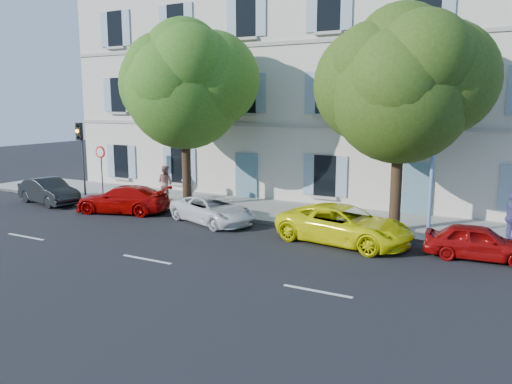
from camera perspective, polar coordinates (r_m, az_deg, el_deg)
The scene contains 17 objects.
ground at distance 20.04m, azimuth -4.91°, elevation -4.62°, with size 90.00×90.00×0.00m, color black.
sidewalk at distance 23.77m, azimuth 0.95°, elevation -2.07°, with size 36.00×4.50×0.15m, color #A09E96.
kerb at distance 21.91m, azimuth -1.66°, elevation -3.10°, with size 36.00×0.16×0.16m, color #9E998E.
building at distance 28.49m, azimuth 6.42°, elevation 11.86°, with size 28.00×7.00×12.00m, color beige.
car_dark_sedan at distance 27.65m, azimuth -22.61°, elevation 0.09°, with size 1.39×3.98×1.31m, color black.
car_red_coupe at distance 24.24m, azimuth -15.00°, elevation -0.80°, with size 1.80×4.43×1.29m, color #A30604.
car_white_coupe at distance 21.49m, azimuth -4.97°, elevation -2.03°, with size 1.92×4.16×1.16m, color white.
car_yellow_supercar at distance 18.57m, azimuth 10.06°, elevation -3.70°, with size 2.31×5.01×1.39m, color #EEEA0A.
car_red_hatchback at distance 18.02m, azimuth 24.09°, elevation -5.23°, with size 1.37×3.41×1.16m, color #920909.
tree_left at distance 24.14m, azimuth -8.16°, elevation 11.40°, with size 5.54×5.54×8.59m.
tree_right at distance 19.87m, azimuth 16.21°, elevation 10.84°, with size 5.39×5.39×8.30m.
traffic_light at distance 28.41m, azimuth -19.41°, elevation 5.29°, with size 0.32×0.44×3.93m.
road_sign at distance 27.42m, azimuth -17.30°, elevation 3.44°, with size 0.63×0.09×2.74m.
street_lamp at distance 19.20m, azimuth 19.68°, elevation 7.08°, with size 0.28×1.55×7.25m.
pedestrian_a at distance 25.21m, azimuth -7.81°, elevation 0.69°, with size 0.62×0.41×1.71m, color silver.
pedestrian_b at distance 26.17m, azimuth -10.36°, elevation 1.05°, with size 0.87×0.68×1.79m, color tan.
pedestrian_c at distance 20.14m, azimuth 27.16°, elevation -2.59°, with size 1.04×0.43×1.78m, color #514D8E.
Camera 1 is at (10.65, -16.21, 5.05)m, focal length 35.00 mm.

